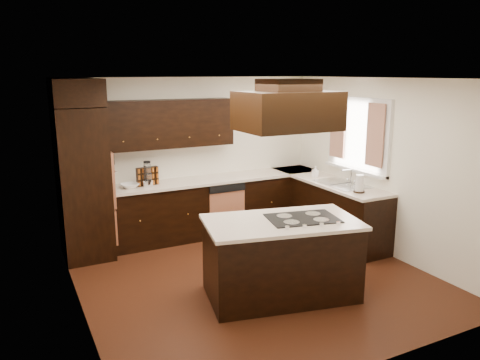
% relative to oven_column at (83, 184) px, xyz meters
% --- Properties ---
extents(floor, '(4.20, 4.20, 0.02)m').
position_rel_oven_column_xyz_m(floor, '(1.78, -1.71, -1.07)').
color(floor, '#512512').
rests_on(floor, ground).
extents(ceiling, '(4.20, 4.20, 0.02)m').
position_rel_oven_column_xyz_m(ceiling, '(1.78, -1.71, 1.45)').
color(ceiling, white).
rests_on(ceiling, ground).
extents(wall_back, '(4.20, 0.02, 2.50)m').
position_rel_oven_column_xyz_m(wall_back, '(1.78, 0.40, 0.19)').
color(wall_back, white).
rests_on(wall_back, ground).
extents(wall_front, '(4.20, 0.02, 2.50)m').
position_rel_oven_column_xyz_m(wall_front, '(1.78, -3.81, 0.19)').
color(wall_front, white).
rests_on(wall_front, ground).
extents(wall_left, '(0.02, 4.20, 2.50)m').
position_rel_oven_column_xyz_m(wall_left, '(-0.33, -1.71, 0.19)').
color(wall_left, white).
rests_on(wall_left, ground).
extents(wall_right, '(0.02, 4.20, 2.50)m').
position_rel_oven_column_xyz_m(wall_right, '(3.88, -1.71, 0.19)').
color(wall_right, white).
rests_on(wall_right, ground).
extents(oven_column, '(0.65, 0.75, 2.12)m').
position_rel_oven_column_xyz_m(oven_column, '(0.00, 0.00, 0.00)').
color(oven_column, black).
rests_on(oven_column, floor).
extents(wall_oven_face, '(0.05, 0.62, 0.78)m').
position_rel_oven_column_xyz_m(wall_oven_face, '(0.35, 0.00, 0.06)').
color(wall_oven_face, '#C1704C').
rests_on(wall_oven_face, oven_column).
extents(base_cabinets_back, '(2.93, 0.60, 0.88)m').
position_rel_oven_column_xyz_m(base_cabinets_back, '(1.81, 0.09, -0.62)').
color(base_cabinets_back, black).
rests_on(base_cabinets_back, floor).
extents(base_cabinets_right, '(0.60, 2.40, 0.88)m').
position_rel_oven_column_xyz_m(base_cabinets_right, '(3.58, -0.80, -0.62)').
color(base_cabinets_right, black).
rests_on(base_cabinets_right, floor).
extents(countertop_back, '(2.93, 0.63, 0.04)m').
position_rel_oven_column_xyz_m(countertop_back, '(1.81, 0.08, -0.16)').
color(countertop_back, beige).
rests_on(countertop_back, base_cabinets_back).
extents(countertop_right, '(0.63, 2.40, 0.04)m').
position_rel_oven_column_xyz_m(countertop_right, '(3.56, -0.80, -0.16)').
color(countertop_right, beige).
rests_on(countertop_right, base_cabinets_right).
extents(upper_cabinets, '(2.00, 0.34, 0.72)m').
position_rel_oven_column_xyz_m(upper_cabinets, '(1.34, 0.23, 0.75)').
color(upper_cabinets, black).
rests_on(upper_cabinets, wall_back).
extents(dishwasher_front, '(0.60, 0.05, 0.72)m').
position_rel_oven_column_xyz_m(dishwasher_front, '(2.10, -0.20, -0.66)').
color(dishwasher_front, '#C1704C').
rests_on(dishwasher_front, floor).
extents(window_frame, '(0.06, 1.32, 1.12)m').
position_rel_oven_column_xyz_m(window_frame, '(3.85, -1.16, 0.59)').
color(window_frame, white).
rests_on(window_frame, wall_right).
extents(window_pane, '(0.00, 1.20, 1.00)m').
position_rel_oven_column_xyz_m(window_pane, '(3.87, -1.16, 0.59)').
color(window_pane, white).
rests_on(window_pane, wall_right).
extents(curtain_left, '(0.02, 0.34, 0.90)m').
position_rel_oven_column_xyz_m(curtain_left, '(3.79, -1.57, 0.64)').
color(curtain_left, beige).
rests_on(curtain_left, wall_right).
extents(curtain_right, '(0.02, 0.34, 0.90)m').
position_rel_oven_column_xyz_m(curtain_right, '(3.79, -0.74, 0.64)').
color(curtain_right, beige).
rests_on(curtain_right, wall_right).
extents(sink_rim, '(0.52, 0.84, 0.01)m').
position_rel_oven_column_xyz_m(sink_rim, '(3.58, -1.16, -0.14)').
color(sink_rim, silver).
rests_on(sink_rim, countertop_right).
extents(island, '(1.84, 1.25, 0.88)m').
position_rel_oven_column_xyz_m(island, '(1.82, -2.27, -0.62)').
color(island, black).
rests_on(island, floor).
extents(island_top, '(1.91, 1.33, 0.04)m').
position_rel_oven_column_xyz_m(island_top, '(1.82, -2.27, -0.16)').
color(island_top, beige).
rests_on(island_top, island).
extents(cooktop, '(0.89, 0.69, 0.01)m').
position_rel_oven_column_xyz_m(cooktop, '(2.07, -2.32, -0.13)').
color(cooktop, black).
rests_on(cooktop, island_top).
extents(range_hood, '(1.05, 0.72, 0.42)m').
position_rel_oven_column_xyz_m(range_hood, '(1.88, -2.25, 1.10)').
color(range_hood, black).
rests_on(range_hood, ceiling).
extents(hood_duct, '(0.55, 0.50, 0.13)m').
position_rel_oven_column_xyz_m(hood_duct, '(1.88, -2.25, 1.38)').
color(hood_duct, black).
rests_on(hood_duct, ceiling).
extents(blender_base, '(0.15, 0.15, 0.10)m').
position_rel_oven_column_xyz_m(blender_base, '(0.91, 0.00, -0.09)').
color(blender_base, silver).
rests_on(blender_base, countertop_back).
extents(blender_pitcher, '(0.13, 0.13, 0.26)m').
position_rel_oven_column_xyz_m(blender_pitcher, '(0.91, 0.00, 0.09)').
color(blender_pitcher, silver).
rests_on(blender_pitcher, blender_base).
extents(spice_rack, '(0.34, 0.12, 0.27)m').
position_rel_oven_column_xyz_m(spice_rack, '(0.94, 0.10, -0.00)').
color(spice_rack, black).
rests_on(spice_rack, countertop_back).
extents(mixing_bowl, '(0.30, 0.30, 0.06)m').
position_rel_oven_column_xyz_m(mixing_bowl, '(0.65, 0.06, -0.11)').
color(mixing_bowl, white).
rests_on(mixing_bowl, countertop_back).
extents(soap_bottle, '(0.10, 0.10, 0.18)m').
position_rel_oven_column_xyz_m(soap_bottle, '(3.51, -0.57, -0.05)').
color(soap_bottle, white).
rests_on(soap_bottle, countertop_right).
extents(paper_towel, '(0.13, 0.13, 0.25)m').
position_rel_oven_column_xyz_m(paper_towel, '(3.47, -1.67, -0.01)').
color(paper_towel, white).
rests_on(paper_towel, countertop_right).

